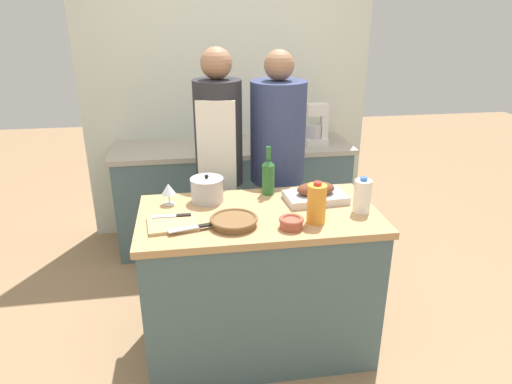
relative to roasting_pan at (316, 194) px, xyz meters
The scene contains 20 objects.
ground_plane 1.02m from the roasting_pan, 162.84° to the right, with size 12.00×12.00×0.00m, color #9E7A56.
kitchen_island 0.62m from the roasting_pan, 162.84° to the right, with size 1.33×0.71×0.90m.
back_counter 1.42m from the roasting_pan, 105.43° to the left, with size 1.99×0.60×0.89m.
back_wall 1.70m from the roasting_pan, 102.23° to the left, with size 2.49×0.10×2.55m.
roasting_pan is the anchor object (origin of this frame).
wicker_basket 0.57m from the roasting_pan, 153.85° to the right, with size 0.25×0.25×0.05m.
cutting_board 0.85m from the roasting_pan, 166.66° to the right, with size 0.28×0.24×0.02m.
stock_pot 0.64m from the roasting_pan, behind, with size 0.19×0.19×0.17m.
mixing_bowl 0.39m from the roasting_pan, 123.96° to the right, with size 0.13×0.13×0.06m.
juice_jug 0.29m from the roasting_pan, 105.28° to the right, with size 0.10×0.10×0.23m.
milk_jug 0.29m from the roasting_pan, 41.67° to the right, with size 0.10×0.10×0.20m.
wine_bottle_green 0.31m from the roasting_pan, 148.40° to the left, with size 0.08×0.08×0.30m.
wine_glass_left 0.85m from the roasting_pan, behind, with size 0.08×0.08×0.13m.
knife_chef 0.77m from the roasting_pan, 158.42° to the right, with size 0.25×0.09×0.01m.
knife_paring 0.83m from the roasting_pan, behind, with size 0.21×0.03×0.01m.
stand_mixer 1.23m from the roasting_pan, 74.03° to the left, with size 0.18×0.14×0.35m.
condiment_bottle_tall 1.41m from the roasting_pan, 71.35° to the left, with size 0.06×0.06×0.14m.
condiment_bottle_short 1.18m from the roasting_pan, 99.31° to the left, with size 0.06×0.06×0.18m.
person_cook_aproned 0.77m from the roasting_pan, 132.18° to the left, with size 0.32×0.34×1.74m.
person_cook_guest 0.61m from the roasting_pan, 100.26° to the left, with size 0.38×0.38×1.71m.
Camera 1 is at (-0.37, -2.28, 1.96)m, focal length 32.00 mm.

